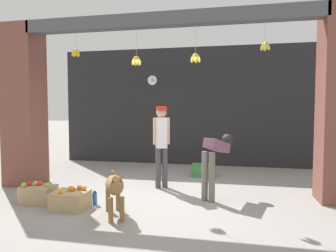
{
  "coord_description": "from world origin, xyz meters",
  "views": [
    {
      "loc": [
        1.16,
        -5.23,
        1.6
      ],
      "look_at": [
        0.0,
        0.48,
        1.26
      ],
      "focal_mm": 32.0,
      "sensor_mm": 36.0,
      "label": 1
    }
  ],
  "objects_px": {
    "shopkeeper": "(161,140)",
    "fruit_crate_apples": "(38,194)",
    "fruit_crate_oranges": "(70,199)",
    "dog": "(115,187)",
    "worker_stooping": "(215,156)",
    "wall_clock": "(152,80)",
    "water_bottle": "(95,198)",
    "produce_box_green": "(203,170)"
  },
  "relations": [
    {
      "from": "shopkeeper",
      "to": "fruit_crate_apples",
      "type": "distance_m",
      "value": 2.43
    },
    {
      "from": "shopkeeper",
      "to": "fruit_crate_oranges",
      "type": "bearing_deg",
      "value": 26.88
    },
    {
      "from": "shopkeeper",
      "to": "fruit_crate_apples",
      "type": "bearing_deg",
      "value": 10.75
    },
    {
      "from": "dog",
      "to": "shopkeeper",
      "type": "bearing_deg",
      "value": 142.55
    },
    {
      "from": "worker_stooping",
      "to": "wall_clock",
      "type": "bearing_deg",
      "value": 149.53
    },
    {
      "from": "worker_stooping",
      "to": "water_bottle",
      "type": "relative_size",
      "value": 4.86
    },
    {
      "from": "fruit_crate_oranges",
      "to": "water_bottle",
      "type": "bearing_deg",
      "value": 39.92
    },
    {
      "from": "wall_clock",
      "to": "fruit_crate_oranges",
      "type": "bearing_deg",
      "value": -94.23
    },
    {
      "from": "fruit_crate_oranges",
      "to": "wall_clock",
      "type": "bearing_deg",
      "value": 85.77
    },
    {
      "from": "fruit_crate_apples",
      "to": "wall_clock",
      "type": "bearing_deg",
      "value": 75.95
    },
    {
      "from": "produce_box_green",
      "to": "wall_clock",
      "type": "distance_m",
      "value": 3.09
    },
    {
      "from": "dog",
      "to": "shopkeeper",
      "type": "xyz_separation_m",
      "value": [
        0.31,
        1.73,
        0.52
      ]
    },
    {
      "from": "dog",
      "to": "fruit_crate_apples",
      "type": "distance_m",
      "value": 1.59
    },
    {
      "from": "water_bottle",
      "to": "fruit_crate_apples",
      "type": "bearing_deg",
      "value": -174.24
    },
    {
      "from": "wall_clock",
      "to": "fruit_crate_apples",
      "type": "bearing_deg",
      "value": -104.05
    },
    {
      "from": "shopkeeper",
      "to": "produce_box_green",
      "type": "height_order",
      "value": "shopkeeper"
    },
    {
      "from": "water_bottle",
      "to": "wall_clock",
      "type": "xyz_separation_m",
      "value": [
        0.0,
        3.84,
        2.3
      ]
    },
    {
      "from": "shopkeeper",
      "to": "produce_box_green",
      "type": "bearing_deg",
      "value": -147.29
    },
    {
      "from": "fruit_crate_apples",
      "to": "water_bottle",
      "type": "distance_m",
      "value": 0.99
    },
    {
      "from": "produce_box_green",
      "to": "wall_clock",
      "type": "relative_size",
      "value": 1.79
    },
    {
      "from": "worker_stooping",
      "to": "wall_clock",
      "type": "relative_size",
      "value": 3.86
    },
    {
      "from": "produce_box_green",
      "to": "dog",
      "type": "bearing_deg",
      "value": -109.63
    },
    {
      "from": "worker_stooping",
      "to": "produce_box_green",
      "type": "distance_m",
      "value": 1.81
    },
    {
      "from": "dog",
      "to": "worker_stooping",
      "type": "bearing_deg",
      "value": 104.66
    },
    {
      "from": "worker_stooping",
      "to": "wall_clock",
      "type": "distance_m",
      "value": 3.97
    },
    {
      "from": "shopkeeper",
      "to": "dog",
      "type": "bearing_deg",
      "value": 53.91
    },
    {
      "from": "fruit_crate_apples",
      "to": "water_bottle",
      "type": "height_order",
      "value": "fruit_crate_apples"
    },
    {
      "from": "dog",
      "to": "fruit_crate_oranges",
      "type": "xyz_separation_m",
      "value": [
        -0.84,
        0.21,
        -0.3
      ]
    },
    {
      "from": "dog",
      "to": "water_bottle",
      "type": "height_order",
      "value": "dog"
    },
    {
      "from": "fruit_crate_apples",
      "to": "fruit_crate_oranges",
      "type": "bearing_deg",
      "value": -12.48
    },
    {
      "from": "dog",
      "to": "worker_stooping",
      "type": "relative_size",
      "value": 0.79
    },
    {
      "from": "dog",
      "to": "produce_box_green",
      "type": "xyz_separation_m",
      "value": [
        1.04,
        2.92,
        -0.3
      ]
    },
    {
      "from": "fruit_crate_apples",
      "to": "water_bottle",
      "type": "bearing_deg",
      "value": 5.76
    },
    {
      "from": "dog",
      "to": "wall_clock",
      "type": "bearing_deg",
      "value": 159.93
    },
    {
      "from": "water_bottle",
      "to": "wall_clock",
      "type": "distance_m",
      "value": 4.47
    },
    {
      "from": "wall_clock",
      "to": "produce_box_green",
      "type": "bearing_deg",
      "value": -41.09
    },
    {
      "from": "worker_stooping",
      "to": "fruit_crate_apples",
      "type": "xyz_separation_m",
      "value": [
        -2.93,
        -0.89,
        -0.59
      ]
    },
    {
      "from": "fruit_crate_apples",
      "to": "water_bottle",
      "type": "xyz_separation_m",
      "value": [
        0.98,
        0.1,
        -0.05
      ]
    },
    {
      "from": "dog",
      "to": "wall_clock",
      "type": "height_order",
      "value": "wall_clock"
    },
    {
      "from": "dog",
      "to": "shopkeeper",
      "type": "height_order",
      "value": "shopkeeper"
    },
    {
      "from": "worker_stooping",
      "to": "fruit_crate_oranges",
      "type": "height_order",
      "value": "worker_stooping"
    },
    {
      "from": "shopkeeper",
      "to": "fruit_crate_apples",
      "type": "height_order",
      "value": "shopkeeper"
    }
  ]
}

